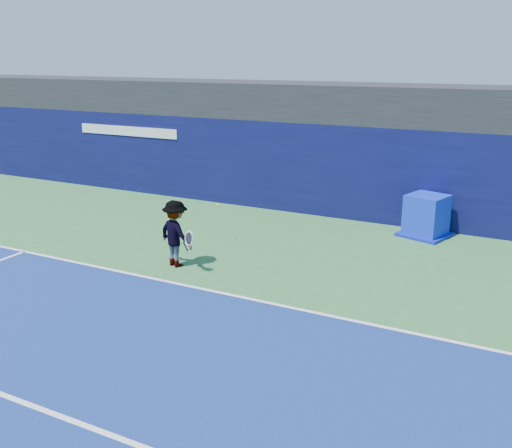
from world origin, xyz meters
name	(u,v)px	position (x,y,z in m)	size (l,w,h in m)	color
ground	(87,339)	(0.00, 0.00, 0.00)	(80.00, 80.00, 0.00)	#316E39
baseline	(178,284)	(0.00, 3.00, 0.01)	(24.00, 0.10, 0.01)	white
stadium_band	(316,101)	(0.00, 11.50, 3.60)	(36.00, 3.00, 1.20)	black
back_wall_assembly	(303,167)	(0.00, 10.50, 1.50)	(36.00, 1.03, 3.00)	#0A0C3B
equipment_cart	(426,217)	(4.36, 9.40, 0.56)	(1.59, 1.59, 1.23)	#0E25C7
tennis_player	(176,234)	(-0.72, 4.02, 0.84)	(1.36, 0.92, 1.69)	white
tennis_ball	(218,205)	(-0.77, 6.14, 1.08)	(0.08, 0.08, 0.08)	#D5F41B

